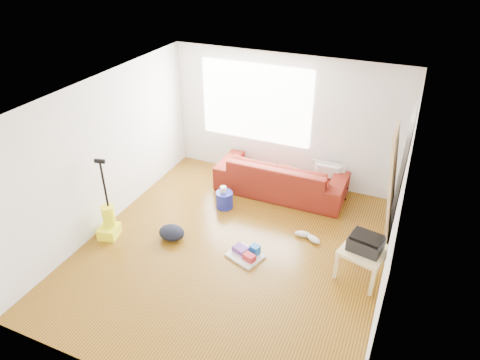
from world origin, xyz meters
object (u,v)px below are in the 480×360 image
at_px(sofa, 280,192).
at_px(bucket, 225,207).
at_px(cleaning_tray, 246,254).
at_px(vacuum, 109,222).
at_px(side_table, 364,254).
at_px(tv_stand, 325,187).
at_px(backpack, 172,238).

xyz_separation_m(sofa, bucket, (-0.77, -0.88, 0.00)).
bearing_deg(cleaning_tray, bucket, 128.72).
bearing_deg(vacuum, side_table, -3.84).
bearing_deg(bucket, sofa, 48.84).
relative_size(tv_stand, vacuum, 0.61).
height_order(backpack, vacuum, vacuum).
height_order(cleaning_tray, backpack, cleaning_tray).
bearing_deg(cleaning_tray, sofa, 93.35).
distance_m(tv_stand, side_table, 2.24).
bearing_deg(side_table, tv_stand, 116.75).
relative_size(sofa, side_table, 3.31).
relative_size(side_table, vacuum, 0.53).
bearing_deg(backpack, vacuum, -165.39).
bearing_deg(vacuum, bucket, 33.92).
distance_m(side_table, bucket, 2.73).
distance_m(bucket, vacuum, 2.05).
distance_m(sofa, bucket, 1.17).
height_order(tv_stand, vacuum, vacuum).
height_order(side_table, cleaning_tray, side_table).
bearing_deg(backpack, tv_stand, 46.13).
bearing_deg(side_table, backpack, -173.51).
xyz_separation_m(backpack, vacuum, (-0.98, -0.32, 0.26)).
relative_size(sofa, tv_stand, 2.84).
bearing_deg(tv_stand, vacuum, -154.65).
relative_size(side_table, bucket, 2.38).
xyz_separation_m(cleaning_tray, vacuum, (-2.27, -0.38, 0.20)).
height_order(tv_stand, bucket, tv_stand).
xyz_separation_m(bucket, cleaning_tray, (0.89, -1.11, 0.06)).
xyz_separation_m(tv_stand, vacuum, (-2.95, -2.64, 0.11)).
height_order(cleaning_tray, vacuum, vacuum).
distance_m(sofa, backpack, 2.36).
xyz_separation_m(bucket, vacuum, (-1.38, -1.49, 0.26)).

